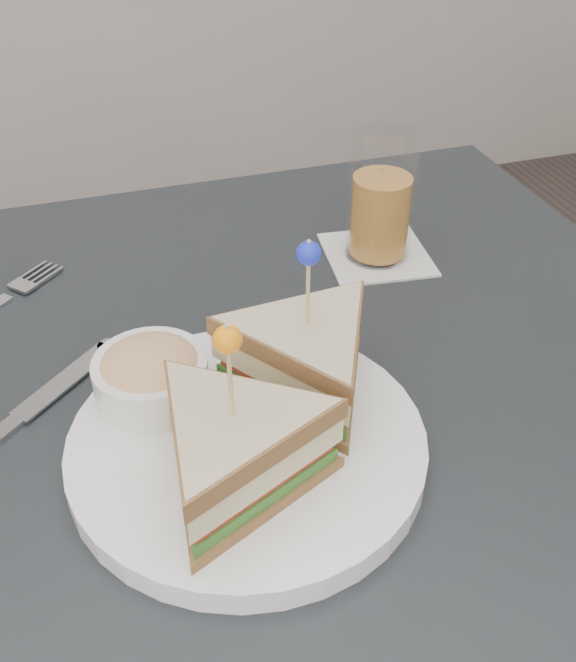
{
  "coord_description": "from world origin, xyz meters",
  "views": [
    {
      "loc": [
        -0.13,
        -0.44,
        1.16
      ],
      "look_at": [
        0.01,
        0.01,
        0.8
      ],
      "focal_mm": 40.0,
      "sensor_mm": 36.0,
      "label": 1
    }
  ],
  "objects": [
    {
      "name": "plate_meal",
      "position": [
        -0.04,
        -0.06,
        0.79
      ],
      "size": [
        0.31,
        0.29,
        0.16
      ],
      "rotation": [
        0.0,
        0.0,
        -0.09
      ],
      "color": "white",
      "rests_on": "table"
    },
    {
      "name": "drink_set",
      "position": [
        0.16,
        0.17,
        0.81
      ],
      "size": [
        0.12,
        0.12,
        0.14
      ],
      "rotation": [
        0.0,
        0.0,
        -0.11
      ],
      "color": "silver",
      "rests_on": "table"
    },
    {
      "name": "table",
      "position": [
        0.0,
        0.0,
        0.67
      ],
      "size": [
        0.8,
        0.8,
        0.75
      ],
      "color": "black",
      "rests_on": "ground"
    },
    {
      "name": "cutlery_knife",
      "position": [
        -0.2,
        0.03,
        0.75
      ],
      "size": [
        0.16,
        0.14,
        0.01
      ],
      "rotation": [
        0.0,
        0.0,
        -0.83
      ],
      "color": "silver",
      "rests_on": "table"
    }
  ]
}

